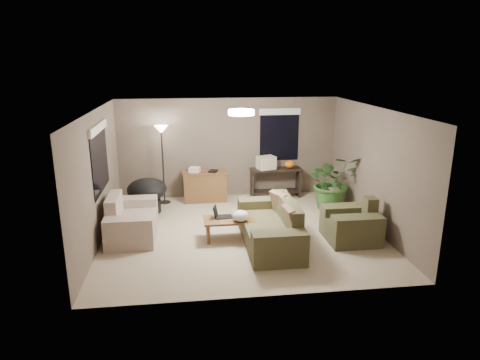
{
  "coord_description": "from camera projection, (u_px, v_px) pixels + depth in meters",
  "views": [
    {
      "loc": [
        -1.06,
        -8.08,
        3.4
      ],
      "look_at": [
        0.0,
        0.2,
        1.05
      ],
      "focal_mm": 32.0,
      "sensor_mm": 36.0,
      "label": 1
    }
  ],
  "objects": [
    {
      "name": "throw_pillows",
      "position": [
        285.0,
        211.0,
        8.09
      ],
      "size": [
        0.39,
        1.39,
        0.47
      ],
      "color": "#8C7251",
      "rests_on": "main_sofa"
    },
    {
      "name": "console_table",
      "position": [
        275.0,
        180.0,
        10.89
      ],
      "size": [
        1.3,
        0.4,
        0.75
      ],
      "color": "black",
      "rests_on": "ground"
    },
    {
      "name": "desk",
      "position": [
        205.0,
        186.0,
        10.61
      ],
      "size": [
        1.1,
        0.5,
        0.75
      ],
      "color": "brown",
      "rests_on": "ground"
    },
    {
      "name": "main_sofa",
      "position": [
        271.0,
        229.0,
        8.16
      ],
      "size": [
        0.95,
        2.2,
        0.85
      ],
      "color": "brown",
      "rests_on": "ground"
    },
    {
      "name": "window_back",
      "position": [
        280.0,
        126.0,
        10.8
      ],
      "size": [
        1.06,
        0.05,
        1.33
      ],
      "color": "black",
      "rests_on": "room_shell"
    },
    {
      "name": "coffee_table",
      "position": [
        229.0,
        222.0,
        8.33
      ],
      "size": [
        1.0,
        0.55,
        0.42
      ],
      "color": "brown",
      "rests_on": "ground"
    },
    {
      "name": "houseplant",
      "position": [
        333.0,
        188.0,
        10.0
      ],
      "size": [
        1.19,
        1.32,
        1.03
      ],
      "primitive_type": "imported",
      "color": "#2D5923",
      "rests_on": "ground"
    },
    {
      "name": "window_left",
      "position": [
        99.0,
        147.0,
        8.23
      ],
      "size": [
        0.05,
        1.56,
        1.33
      ],
      "color": "black",
      "rests_on": "room_shell"
    },
    {
      "name": "cardboard_box",
      "position": [
        266.0,
        163.0,
        10.73
      ],
      "size": [
        0.51,
        0.44,
        0.32
      ],
      "primitive_type": "cube",
      "rotation": [
        0.0,
        0.0,
        0.31
      ],
      "color": "beige",
      "rests_on": "console_table"
    },
    {
      "name": "room_shell",
      "position": [
        241.0,
        173.0,
        8.42
      ],
      "size": [
        5.5,
        5.5,
        5.5
      ],
      "color": "tan",
      "rests_on": "ground"
    },
    {
      "name": "papasan_chair",
      "position": [
        147.0,
        193.0,
        9.77
      ],
      "size": [
        1.1,
        1.1,
        0.8
      ],
      "color": "black",
      "rests_on": "ground"
    },
    {
      "name": "ceiling_fixture",
      "position": [
        241.0,
        112.0,
        8.1
      ],
      "size": [
        0.5,
        0.5,
        0.1
      ],
      "primitive_type": "cylinder",
      "color": "white",
      "rests_on": "room_shell"
    },
    {
      "name": "loveseat",
      "position": [
        131.0,
        222.0,
        8.5
      ],
      "size": [
        0.9,
        1.6,
        0.85
      ],
      "color": "beige",
      "rests_on": "ground"
    },
    {
      "name": "pumpkin",
      "position": [
        289.0,
        164.0,
        10.82
      ],
      "size": [
        0.31,
        0.31,
        0.2
      ],
      "primitive_type": "ellipsoid",
      "rotation": [
        0.0,
        0.0,
        -0.33
      ],
      "color": "orange",
      "rests_on": "console_table"
    },
    {
      "name": "floor_lamp",
      "position": [
        162.0,
        139.0,
        10.12
      ],
      "size": [
        0.32,
        0.32,
        1.91
      ],
      "color": "black",
      "rests_on": "ground"
    },
    {
      "name": "armchair",
      "position": [
        352.0,
        225.0,
        8.31
      ],
      "size": [
        0.95,
        1.0,
        0.85
      ],
      "color": "#47462B",
      "rests_on": "ground"
    },
    {
      "name": "cat_scratching_post",
      "position": [
        334.0,
        200.0,
        10.08
      ],
      "size": [
        0.32,
        0.32,
        0.5
      ],
      "color": "tan",
      "rests_on": "ground"
    },
    {
      "name": "laptop",
      "position": [
        220.0,
        215.0,
        8.37
      ],
      "size": [
        0.4,
        0.26,
        0.24
      ],
      "color": "black",
      "rests_on": "coffee_table"
    },
    {
      "name": "plastic_bag",
      "position": [
        240.0,
        216.0,
        8.16
      ],
      "size": [
        0.32,
        0.3,
        0.22
      ],
      "primitive_type": "ellipsoid",
      "rotation": [
        0.0,
        0.0,
        0.06
      ],
      "color": "white",
      "rests_on": "coffee_table"
    },
    {
      "name": "desk_papers",
      "position": [
        198.0,
        170.0,
        10.46
      ],
      "size": [
        0.73,
        0.32,
        0.12
      ],
      "color": "silver",
      "rests_on": "desk"
    }
  ]
}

